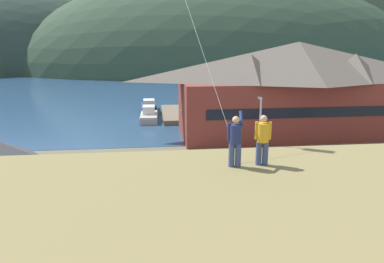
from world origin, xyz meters
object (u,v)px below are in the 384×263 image
Objects in this scene: moored_boat_inner_slip at (149,108)px; person_kite_flyer at (235,139)px; parked_car_corner_spot at (328,204)px; person_companion at (263,138)px; harbor_lodge at (297,86)px; parked_car_back_row_right at (149,173)px; parked_car_front_row_silver at (216,172)px; wharf_dock at (173,114)px; parking_light_pole at (260,127)px; moored_boat_wharfside at (149,115)px; parked_car_mid_row_center at (68,215)px; storage_shed_waterside at (211,116)px; parked_car_back_row_left at (229,205)px; moored_boat_outer_mooring at (199,115)px; parked_car_lone_by_shed at (333,169)px; storage_shed_near_lot at (1,176)px.

person_kite_flyer is (3.29, -46.09, 7.41)m from moored_boat_inner_slip.
person_companion is at bearing -129.45° from parked_car_corner_spot.
harbor_lodge reaches higher than parked_car_back_row_right.
harbor_lodge is at bearing 73.99° from parked_car_corner_spot.
parked_car_back_row_right is at bearing 149.14° from parked_car_corner_spot.
parked_car_front_row_silver is 2.46× the size of person_companion.
person_kite_flyer is at bearing -90.40° from wharf_dock.
moored_boat_wharfside is at bearing 115.06° from parking_light_pole.
parked_car_front_row_silver is (5.43, -24.85, 0.34)m from moored_boat_wharfside.
parked_car_mid_row_center is (-10.16, -6.29, 0.00)m from parked_car_front_row_silver.
moored_boat_wharfside is 24.55m from parked_car_back_row_right.
parked_car_front_row_silver is 17.27m from person_kite_flyer.
storage_shed_waterside is 31.41m from person_companion.
parked_car_back_row_left is (5.26, -36.51, 0.34)m from moored_boat_inner_slip.
moored_boat_outer_mooring reaches higher than parked_car_back_row_right.
person_kite_flyer reaches higher than parked_car_corner_spot.
parked_car_mid_row_center is 2.50× the size of person_companion.
parked_car_back_row_right is (-7.34, -14.90, -1.41)m from storage_shed_waterside.
person_companion reaches higher than parked_car_back_row_right.
storage_shed_waterside is 12.62m from wharf_dock.
parked_car_corner_spot is 16.32m from parked_car_mid_row_center.
parked_car_mid_row_center is at bearing 134.03° from person_companion.
moored_boat_outer_mooring is at bearing 86.30° from parked_car_back_row_left.
wharf_dock is 2.84× the size of parked_car_mid_row_center.
moored_boat_inner_slip is at bearing 135.92° from wharf_dock.
storage_shed_waterside reaches higher than moored_boat_outer_mooring.
moored_boat_wharfside reaches higher than parked_car_lone_by_shed.
moored_boat_inner_slip is 37.08m from parked_car_mid_row_center.
parked_car_back_row_right is at bearing -89.76° from moored_boat_wharfside.
moored_boat_wharfside reaches higher than parked_car_front_row_silver.
person_companion is (0.96, 0.07, -0.02)m from person_kite_flyer.
moored_boat_outer_mooring is 9.42m from moored_boat_inner_slip.
moored_boat_wharfside reaches higher than parked_car_back_row_right.
parked_car_lone_by_shed is at bearing 54.36° from person_companion.
moored_boat_wharfside is at bearing 121.06° from parked_car_lone_by_shed.
harbor_lodge is 6.73× the size of parked_car_mid_row_center.
person_kite_flyer is (-6.71, -19.14, 4.35)m from parking_light_pole.
storage_shed_near_lot is at bearing -167.95° from parked_car_front_row_silver.
storage_shed_near_lot is at bearing 169.21° from parked_car_back_row_left.
person_kite_flyer is (-11.89, -15.31, 7.07)m from parked_car_lone_by_shed.
moored_boat_outer_mooring is (3.64, -2.57, 0.37)m from wharf_dock.
storage_shed_near_lot is 15.14m from parked_car_back_row_left.
storage_shed_waterside is 12.00m from parking_light_pole.
moored_boat_outer_mooring is (7.19, -0.41, 0.00)m from moored_boat_wharfside.
harbor_lodge reaches higher than parked_car_front_row_silver.
wharf_dock is 27.09m from parked_car_front_row_silver.
person_companion reaches higher than moored_boat_inner_slip.
parked_car_front_row_silver and parked_car_back_row_right have the same top height.
moored_boat_wharfside is 0.97× the size of moored_boat_inner_slip.
person_companion is (-3.23, -30.73, 5.64)m from storage_shed_waterside.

